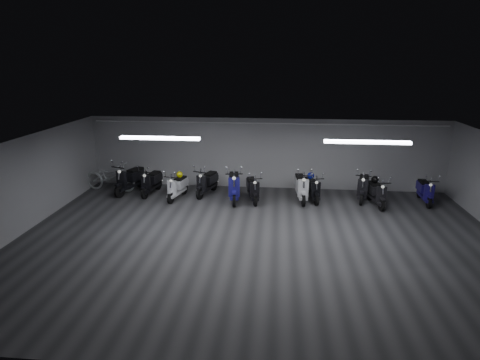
# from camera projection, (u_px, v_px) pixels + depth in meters

# --- Properties ---
(floor) EXTENTS (14.00, 10.00, 0.01)m
(floor) POSITION_uv_depth(u_px,v_px,m) (258.00, 242.00, 11.23)
(floor) COLOR #323235
(floor) RESTS_ON ground
(ceiling) EXTENTS (14.00, 10.00, 0.01)m
(ceiling) POSITION_uv_depth(u_px,v_px,m) (259.00, 145.00, 10.41)
(ceiling) COLOR gray
(ceiling) RESTS_ON ground
(back_wall) EXTENTS (14.00, 0.01, 2.80)m
(back_wall) POSITION_uv_depth(u_px,v_px,m) (265.00, 154.00, 15.58)
(back_wall) COLOR #99999C
(back_wall) RESTS_ON ground
(front_wall) EXTENTS (14.00, 0.01, 2.80)m
(front_wall) POSITION_uv_depth(u_px,v_px,m) (241.00, 302.00, 6.06)
(front_wall) COLOR #99999C
(front_wall) RESTS_ON ground
(left_wall) EXTENTS (0.01, 10.00, 2.80)m
(left_wall) POSITION_uv_depth(u_px,v_px,m) (19.00, 187.00, 11.47)
(left_wall) COLOR #99999C
(left_wall) RESTS_ON ground
(fluor_strip_left) EXTENTS (2.40, 0.18, 0.08)m
(fluor_strip_left) POSITION_uv_depth(u_px,v_px,m) (160.00, 138.00, 11.66)
(fluor_strip_left) COLOR white
(fluor_strip_left) RESTS_ON ceiling
(fluor_strip_right) EXTENTS (2.40, 0.18, 0.08)m
(fluor_strip_right) POSITION_uv_depth(u_px,v_px,m) (367.00, 142.00, 11.10)
(fluor_strip_right) COLOR white
(fluor_strip_right) RESTS_ON ceiling
(conduit) EXTENTS (13.60, 0.05, 0.05)m
(conduit) POSITION_uv_depth(u_px,v_px,m) (266.00, 123.00, 15.14)
(conduit) COLOR white
(conduit) RESTS_ON back_wall
(scooter_0) EXTENTS (1.26, 2.04, 1.44)m
(scooter_0) POSITION_uv_depth(u_px,v_px,m) (130.00, 175.00, 15.15)
(scooter_0) COLOR black
(scooter_0) RESTS_ON floor
(scooter_1) EXTENTS (0.82, 1.79, 1.28)m
(scooter_1) POSITION_uv_depth(u_px,v_px,m) (151.00, 178.00, 15.00)
(scooter_1) COLOR black
(scooter_1) RESTS_ON floor
(scooter_2) EXTENTS (0.89, 1.71, 1.22)m
(scooter_2) POSITION_uv_depth(u_px,v_px,m) (177.00, 183.00, 14.50)
(scooter_2) COLOR silver
(scooter_2) RESTS_ON floor
(scooter_3) EXTENTS (1.07, 1.84, 1.30)m
(scooter_3) POSITION_uv_depth(u_px,v_px,m) (207.00, 178.00, 14.92)
(scooter_3) COLOR black
(scooter_3) RESTS_ON floor
(scooter_4) EXTENTS (0.89, 2.05, 1.48)m
(scooter_4) POSITION_uv_depth(u_px,v_px,m) (234.00, 181.00, 14.32)
(scooter_4) COLOR navy
(scooter_4) RESTS_ON floor
(scooter_5) EXTENTS (0.91, 1.75, 1.25)m
(scooter_5) POSITION_uv_depth(u_px,v_px,m) (253.00, 185.00, 14.27)
(scooter_5) COLOR black
(scooter_5) RESTS_ON floor
(scooter_6) EXTENTS (0.78, 1.91, 1.39)m
(scooter_6) POSITION_uv_depth(u_px,v_px,m) (301.00, 182.00, 14.31)
(scooter_6) COLOR silver
(scooter_6) RESTS_ON floor
(scooter_7) EXTENTS (0.90, 1.71, 1.21)m
(scooter_7) POSITION_uv_depth(u_px,v_px,m) (312.00, 185.00, 14.34)
(scooter_7) COLOR black
(scooter_7) RESTS_ON floor
(scooter_8) EXTENTS (1.01, 1.89, 1.34)m
(scooter_8) POSITION_uv_depth(u_px,v_px,m) (363.00, 182.00, 14.38)
(scooter_8) COLOR black
(scooter_8) RESTS_ON floor
(scooter_9) EXTENTS (0.80, 1.72, 1.23)m
(scooter_9) POSITION_uv_depth(u_px,v_px,m) (377.00, 189.00, 13.83)
(scooter_9) COLOR black
(scooter_9) RESTS_ON floor
(bicycle) EXTENTS (2.18, 1.02, 1.35)m
(bicycle) POSITION_uv_depth(u_px,v_px,m) (110.00, 174.00, 15.42)
(bicycle) COLOR silver
(bicycle) RESTS_ON floor
(scooter_10) EXTENTS (0.61, 1.65, 1.21)m
(scooter_10) POSITION_uv_depth(u_px,v_px,m) (426.00, 187.00, 14.07)
(scooter_10) COLOR navy
(scooter_10) RESTS_ON floor
(helmet_0) EXTENTS (0.24, 0.24, 0.24)m
(helmet_0) POSITION_uv_depth(u_px,v_px,m) (180.00, 175.00, 14.63)
(helmet_0) COLOR #C3C00B
(helmet_0) RESTS_ON scooter_2
(helmet_1) EXTENTS (0.26, 0.26, 0.26)m
(helmet_1) POSITION_uv_depth(u_px,v_px,m) (375.00, 180.00, 13.97)
(helmet_1) COLOR black
(helmet_1) RESTS_ON scooter_9
(helmet_2) EXTENTS (0.26, 0.26, 0.26)m
(helmet_2) POSITION_uv_depth(u_px,v_px,m) (311.00, 176.00, 14.47)
(helmet_2) COLOR navy
(helmet_2) RESTS_ON scooter_7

